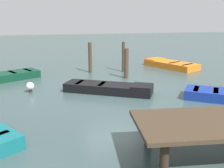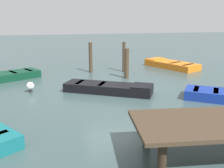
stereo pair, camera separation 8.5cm
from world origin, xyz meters
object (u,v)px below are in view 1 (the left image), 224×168
rowboat_black (109,88)px  marker_buoy (30,86)px  rowboat_dark_green (8,76)px  rowboat_orange (171,64)px  mooring_piling_near_left (123,57)px  rowboat_blue (222,95)px  mooring_piling_far_left (126,63)px  mooring_piling_mid_right (90,58)px

rowboat_black → marker_buoy: bearing=-164.9°
rowboat_dark_green → rowboat_orange: bearing=158.3°
rowboat_dark_green → mooring_piling_near_left: size_ratio=1.86×
rowboat_dark_green → rowboat_orange: 10.41m
rowboat_blue → mooring_piling_near_left: (2.40, -6.61, 0.72)m
mooring_piling_far_left → mooring_piling_mid_right: size_ratio=0.91×
rowboat_orange → marker_buoy: size_ratio=8.30×
rowboat_dark_green → mooring_piling_near_left: 6.88m
mooring_piling_near_left → marker_buoy: bearing=32.7°
rowboat_blue → rowboat_orange: (-1.12, -7.20, -0.00)m
rowboat_dark_green → rowboat_blue: bearing=118.6°
rowboat_orange → mooring_piling_far_left: size_ratio=2.36×
rowboat_black → rowboat_blue: (-4.34, 2.23, 0.00)m
rowboat_black → mooring_piling_mid_right: (0.12, -4.67, 0.71)m
mooring_piling_far_left → marker_buoy: 5.44m
mooring_piling_far_left → mooring_piling_mid_right: bearing=-50.3°
mooring_piling_mid_right → rowboat_black: bearing=91.5°
marker_buoy → rowboat_orange: bearing=-155.5°
rowboat_black → rowboat_blue: 4.88m
rowboat_black → mooring_piling_far_left: (-1.60, -2.60, 0.63)m
rowboat_orange → marker_buoy: marker_buoy is taller
rowboat_blue → mooring_piling_near_left: bearing=145.2°
rowboat_black → rowboat_orange: size_ratio=1.02×
mooring_piling_far_left → marker_buoy: mooring_piling_far_left is taller
mooring_piling_far_left → mooring_piling_mid_right: 2.69m
rowboat_black → mooring_piling_mid_right: mooring_piling_mid_right is taller
rowboat_black → rowboat_orange: bearing=71.4°
rowboat_dark_green → mooring_piling_near_left: mooring_piling_near_left is taller
rowboat_blue → marker_buoy: bearing=-166.3°
mooring_piling_far_left → marker_buoy: size_ratio=3.52×
rowboat_blue → mooring_piling_far_left: mooring_piling_far_left is taller
mooring_piling_mid_right → rowboat_blue: bearing=122.9°
rowboat_blue → mooring_piling_far_left: size_ratio=1.82×
rowboat_dark_green → mooring_piling_far_left: 6.61m
rowboat_dark_green → mooring_piling_near_left: bearing=156.9°
rowboat_blue → mooring_piling_mid_right: bearing=158.2°
rowboat_dark_green → rowboat_blue: (-9.22, 5.98, 0.00)m
mooring_piling_mid_right → marker_buoy: size_ratio=3.88×
rowboat_orange → marker_buoy: 9.88m
rowboat_orange → mooring_piling_near_left: mooring_piling_near_left is taller
mooring_piling_near_left → marker_buoy: size_ratio=3.91×
rowboat_dark_green → marker_buoy: 3.17m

